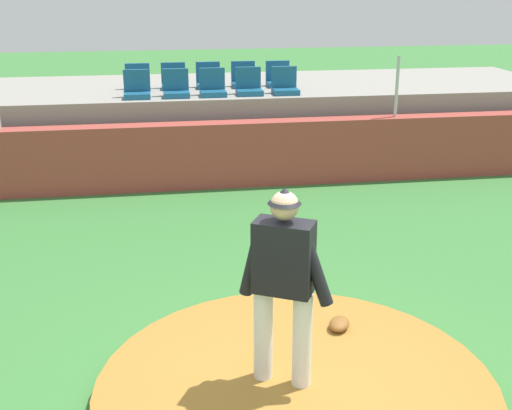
# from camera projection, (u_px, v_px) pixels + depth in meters

# --- Properties ---
(ground_plane) EXTENTS (60.00, 60.00, 0.00)m
(ground_plane) POSITION_uv_depth(u_px,v_px,m) (296.00, 400.00, 5.97)
(ground_plane) COLOR #3A7A38
(pitchers_mound) EXTENTS (3.61, 3.61, 0.18)m
(pitchers_mound) POSITION_uv_depth(u_px,v_px,m) (296.00, 391.00, 5.94)
(pitchers_mound) COLOR olive
(pitchers_mound) RESTS_ON ground_plane
(pitcher) EXTENTS (0.79, 0.49, 1.82)m
(pitcher) POSITION_uv_depth(u_px,v_px,m) (283.00, 273.00, 5.60)
(pitcher) COLOR white
(pitcher) RESTS_ON pitchers_mound
(fielding_glove) EXTENTS (0.32, 0.36, 0.11)m
(fielding_glove) POSITION_uv_depth(u_px,v_px,m) (339.00, 324.00, 6.79)
(fielding_glove) COLOR brown
(fielding_glove) RESTS_ON pitchers_mound
(brick_barrier) EXTENTS (15.28, 0.40, 1.17)m
(brick_barrier) POSITION_uv_depth(u_px,v_px,m) (219.00, 155.00, 11.86)
(brick_barrier) COLOR #A44138
(brick_barrier) RESTS_ON ground_plane
(fence_post_right) EXTENTS (0.06, 0.06, 1.11)m
(fence_post_right) POSITION_uv_depth(u_px,v_px,m) (397.00, 86.00, 11.96)
(fence_post_right) COLOR silver
(fence_post_right) RESTS_ON brick_barrier
(bleacher_platform) EXTENTS (14.51, 3.52, 1.49)m
(bleacher_platform) POSITION_uv_depth(u_px,v_px,m) (208.00, 121.00, 13.86)
(bleacher_platform) COLOR gray
(bleacher_platform) RESTS_ON ground_plane
(stadium_chair_0) EXTENTS (0.48, 0.44, 0.50)m
(stadium_chair_0) POSITION_uv_depth(u_px,v_px,m) (137.00, 89.00, 12.18)
(stadium_chair_0) COLOR #19587F
(stadium_chair_0) RESTS_ON bleacher_platform
(stadium_chair_1) EXTENTS (0.48, 0.44, 0.50)m
(stadium_chair_1) POSITION_uv_depth(u_px,v_px,m) (176.00, 88.00, 12.29)
(stadium_chair_1) COLOR #19587F
(stadium_chair_1) RESTS_ON bleacher_platform
(stadium_chair_2) EXTENTS (0.48, 0.44, 0.50)m
(stadium_chair_2) POSITION_uv_depth(u_px,v_px,m) (213.00, 87.00, 12.39)
(stadium_chair_2) COLOR #19587F
(stadium_chair_2) RESTS_ON bleacher_platform
(stadium_chair_3) EXTENTS (0.48, 0.44, 0.50)m
(stadium_chair_3) POSITION_uv_depth(u_px,v_px,m) (249.00, 86.00, 12.51)
(stadium_chair_3) COLOR #19587F
(stadium_chair_3) RESTS_ON bleacher_platform
(stadium_chair_4) EXTENTS (0.48, 0.44, 0.50)m
(stadium_chair_4) POSITION_uv_depth(u_px,v_px,m) (285.00, 85.00, 12.59)
(stadium_chair_4) COLOR #19587F
(stadium_chair_4) RESTS_ON bleacher_platform
(stadium_chair_5) EXTENTS (0.48, 0.44, 0.50)m
(stadium_chair_5) POSITION_uv_depth(u_px,v_px,m) (138.00, 82.00, 13.03)
(stadium_chair_5) COLOR #19587F
(stadium_chair_5) RESTS_ON bleacher_platform
(stadium_chair_6) EXTENTS (0.48, 0.44, 0.50)m
(stadium_chair_6) POSITION_uv_depth(u_px,v_px,m) (174.00, 81.00, 13.16)
(stadium_chair_6) COLOR #19587F
(stadium_chair_6) RESTS_ON bleacher_platform
(stadium_chair_7) EXTENTS (0.48, 0.44, 0.50)m
(stadium_chair_7) POSITION_uv_depth(u_px,v_px,m) (209.00, 80.00, 13.26)
(stadium_chair_7) COLOR #19587F
(stadium_chair_7) RESTS_ON bleacher_platform
(stadium_chair_8) EXTENTS (0.48, 0.44, 0.50)m
(stadium_chair_8) POSITION_uv_depth(u_px,v_px,m) (244.00, 79.00, 13.37)
(stadium_chair_8) COLOR #19587F
(stadium_chair_8) RESTS_ON bleacher_platform
(stadium_chair_9) EXTENTS (0.48, 0.44, 0.50)m
(stadium_chair_9) POSITION_uv_depth(u_px,v_px,m) (278.00, 78.00, 13.43)
(stadium_chair_9) COLOR #19587F
(stadium_chair_9) RESTS_ON bleacher_platform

